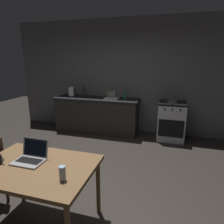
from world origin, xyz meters
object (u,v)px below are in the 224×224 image
(bottle, at_px, (125,95))
(drinking_glass, at_px, (62,173))
(electric_kettle, at_px, (71,92))
(dining_table, at_px, (37,172))
(frying_pan, at_px, (172,101))
(dish_rack, at_px, (112,97))
(bottle_b, at_px, (84,91))
(laptop, at_px, (31,157))
(stove_oven, at_px, (171,121))

(bottle, relative_size, drinking_glass, 1.74)
(electric_kettle, distance_m, drinking_glass, 3.57)
(dining_table, distance_m, frying_pan, 3.33)
(frying_pan, height_order, dish_rack, dish_rack)
(dining_table, height_order, dish_rack, dish_rack)
(dish_rack, bearing_deg, frying_pan, -1.20)
(dining_table, bearing_deg, frying_pan, 65.66)
(drinking_glass, relative_size, bottle_b, 0.48)
(dining_table, relative_size, bottle_b, 4.20)
(bottle, xyz_separation_m, drinking_glass, (0.12, -3.16, -0.18))
(laptop, xyz_separation_m, bottle_b, (-0.74, 3.06, 0.23))
(bottle, bearing_deg, stove_oven, 2.47)
(frying_pan, bearing_deg, dining_table, -114.34)
(bottle_b, bearing_deg, bottle, -6.53)
(stove_oven, height_order, laptop, laptop)
(dining_table, relative_size, laptop, 3.85)
(stove_oven, relative_size, dish_rack, 2.61)
(laptop, relative_size, frying_pan, 0.81)
(frying_pan, xyz_separation_m, dish_rack, (-1.43, 0.03, 0.02))
(stove_oven, relative_size, electric_kettle, 3.45)
(drinking_glass, xyz_separation_m, bottle_b, (-1.26, 3.29, 0.21))
(dining_table, bearing_deg, electric_kettle, 110.84)
(dining_table, height_order, electric_kettle, electric_kettle)
(electric_kettle, distance_m, bottle, 1.45)
(drinking_glass, xyz_separation_m, dish_rack, (-0.47, 3.21, 0.11))
(frying_pan, bearing_deg, bottle_b, 177.16)
(frying_pan, xyz_separation_m, bottle_b, (-2.22, 0.11, 0.11))
(electric_kettle, bearing_deg, dish_rack, 0.00)
(stove_oven, relative_size, drinking_glass, 6.29)
(bottle, bearing_deg, frying_pan, 1.05)
(stove_oven, relative_size, frying_pan, 2.25)
(laptop, bearing_deg, electric_kettle, 104.30)
(drinking_glass, bearing_deg, frying_pan, 73.16)
(laptop, bearing_deg, stove_oven, 58.25)
(bottle, xyz_separation_m, bottle_b, (-1.13, 0.13, 0.02))
(bottle_b, bearing_deg, dish_rack, -5.80)
(stove_oven, xyz_separation_m, bottle_b, (-2.24, 0.08, 0.58))
(electric_kettle, bearing_deg, stove_oven, -0.06)
(laptop, distance_m, dish_rack, 2.99)
(dining_table, relative_size, electric_kettle, 4.79)
(laptop, bearing_deg, dish_rack, 83.99)
(laptop, distance_m, frying_pan, 3.31)
(electric_kettle, height_order, bottle_b, bottle_b)
(laptop, bearing_deg, drinking_glass, -28.21)
(stove_oven, bearing_deg, dish_rack, 179.90)
(frying_pan, relative_size, drinking_glass, 2.79)
(stove_oven, bearing_deg, dining_table, -114.40)
(electric_kettle, relative_size, drinking_glass, 1.82)
(bottle, bearing_deg, dish_rack, 171.80)
(stove_oven, xyz_separation_m, dish_rack, (-1.45, 0.00, 0.49))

